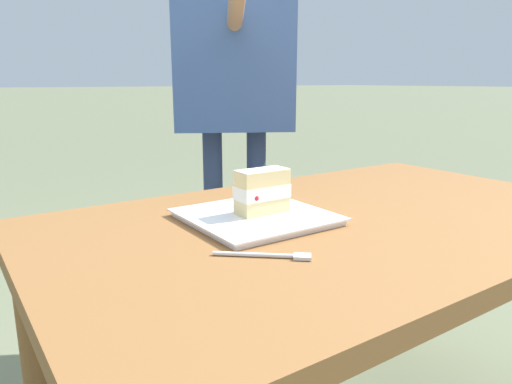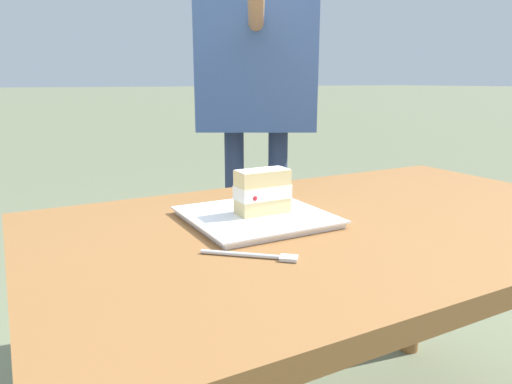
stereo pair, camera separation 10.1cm
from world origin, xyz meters
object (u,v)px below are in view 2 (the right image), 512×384
(dessert_plate, at_px, (256,217))
(dessert_fork, at_px, (256,256))
(cake_slice, at_px, (262,191))
(patio_table, at_px, (343,260))
(diner_person, at_px, (256,59))

(dessert_plate, distance_m, dessert_fork, 0.22)
(dessert_plate, relative_size, dessert_fork, 2.06)
(cake_slice, bearing_deg, dessert_plate, 173.54)
(dessert_plate, height_order, cake_slice, cake_slice)
(patio_table, height_order, cake_slice, cake_slice)
(patio_table, distance_m, dessert_fork, 0.33)
(cake_slice, height_order, diner_person, diner_person)
(dessert_plate, bearing_deg, patio_table, -22.59)
(dessert_fork, bearing_deg, diner_person, 61.52)
(dessert_plate, distance_m, cake_slice, 0.06)
(diner_person, bearing_deg, dessert_fork, -118.48)
(dessert_plate, bearing_deg, diner_person, 61.56)
(cake_slice, distance_m, dessert_fork, 0.24)
(patio_table, distance_m, diner_person, 0.93)
(patio_table, xyz_separation_m, cake_slice, (-0.17, 0.07, 0.16))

